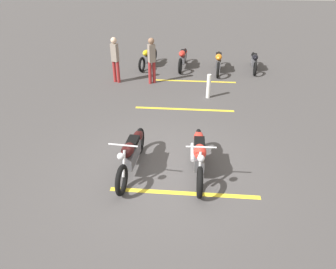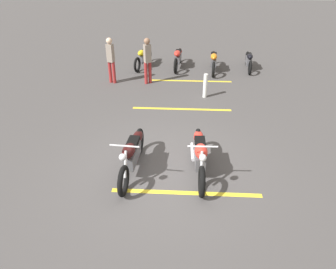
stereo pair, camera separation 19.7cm
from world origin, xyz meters
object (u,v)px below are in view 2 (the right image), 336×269
Objects in this scene: motorcycle_row_center at (178,57)px; motorcycle_row_far_left at (249,60)px; bollard_post at (205,86)px; motorcycle_dark_foreground at (132,153)px; motorcycle_bright_foreground at (200,154)px; bystander_near_row at (111,58)px; bystander_secondary at (148,59)px; motorcycle_row_right at (144,57)px; motorcycle_row_left at (213,60)px.

motorcycle_row_far_left is at bearing 94.17° from motorcycle_row_center.
motorcycle_dark_foreground is at bearing 158.28° from bollard_post.
motorcycle_bright_foreground is 1.54m from motorcycle_dark_foreground.
bystander_secondary reaches higher than bystander_near_row.
motorcycle_bright_foreground is 7.77m from motorcycle_row_far_left.
motorcycle_row_far_left is 3.04m from motorcycle_row_center.
motorcycle_row_right is (7.44, 2.42, -0.04)m from motorcycle_bright_foreground.
bollard_post is (-2.85, 0.40, -0.02)m from motorcycle_row_left.
motorcycle_row_right is (-0.03, 4.55, 0.03)m from motorcycle_row_far_left.
motorcycle_bright_foreground is 1.04× the size of motorcycle_row_left.
motorcycle_row_far_left is 0.90× the size of motorcycle_row_center.
motorcycle_dark_foreground is 7.60m from motorcycle_row_right.
bystander_near_row is 3.75m from bollard_post.
motorcycle_row_left and motorcycle_row_center have the same top height.
bystander_secondary is (-2.04, 4.07, 0.57)m from motorcycle_row_far_left.
bystander_near_row is at bearing -45.96° from motorcycle_row_center.
motorcycle_dark_foreground is 7.58m from motorcycle_row_center.
bystander_near_row is (-2.09, 5.46, 0.57)m from motorcycle_row_far_left.
bystander_secondary is (-2.01, 1.04, 0.52)m from motorcycle_row_center.
motorcycle_row_right is 4.12m from bollard_post.
bystander_secondary is at bearing -23.68° from motorcycle_row_center.
bystander_near_row is (-2.06, 0.91, 0.53)m from motorcycle_row_right.
motorcycle_dark_foreground is at bearing -88.76° from motorcycle_bright_foreground.
bystander_near_row reaches higher than motorcycle_row_right.
bystander_near_row is 1.00× the size of bystander_secondary.
motorcycle_row_center reaches higher than motorcycle_row_right.
bystander_secondary reaches higher than motorcycle_row_center.
motorcycle_bright_foreground is 1.04× the size of motorcycle_row_center.
motorcycle_row_center is (7.55, -0.63, -0.02)m from motorcycle_dark_foreground.
motorcycle_row_right is (7.55, 0.88, -0.04)m from motorcycle_dark_foreground.
motorcycle_row_center is 2.55× the size of bollard_post.
bystander_secondary reaches higher than motorcycle_row_far_left.
bystander_near_row is at bearing 72.63° from bollard_post.
motorcycle_dark_foreground is (-0.11, 1.53, 0.00)m from motorcycle_bright_foreground.
motorcycle_row_right is at bearing -164.90° from motorcycle_bright_foreground.
bollard_post is (-3.17, -1.12, -0.02)m from motorcycle_row_center.
motorcycle_bright_foreground is at bearing -13.25° from motorcycle_row_far_left.
motorcycle_row_left is 2.55× the size of bollard_post.
motorcycle_row_far_left is at bearing 101.78° from motorcycle_row_right.
motorcycle_row_center is (-0.03, 3.04, 0.04)m from motorcycle_row_far_left.
motorcycle_row_center is at bearing 149.43° from bystander_near_row.
motorcycle_bright_foreground is 1.08× the size of motorcycle_row_right.
bystander_near_row is at bearing -64.21° from motorcycle_row_left.
motorcycle_row_center is (0.32, 1.52, -0.00)m from motorcycle_row_left.
bystander_near_row reaches higher than motorcycle_dark_foreground.
motorcycle_row_left reaches higher than motorcycle_row_right.
motorcycle_row_left is at bearing 172.19° from motorcycle_bright_foreground.
motorcycle_row_center is 2.32m from bystander_secondary.
motorcycle_row_left is 2.87m from bollard_post.
motorcycle_row_far_left is at bearing -30.98° from bollard_post.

